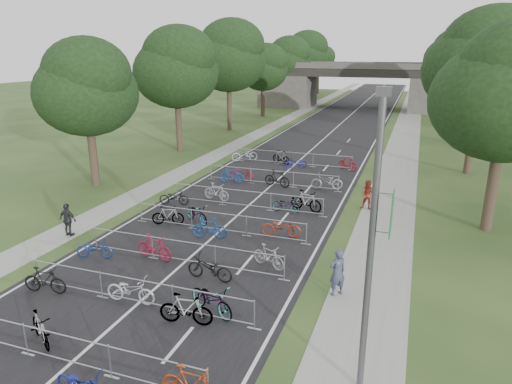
% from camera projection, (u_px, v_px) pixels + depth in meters
% --- Properties ---
extents(ground, '(200.00, 200.00, 0.00)m').
position_uv_depth(ground, '(68.00, 366.00, 13.58)').
color(ground, '#27431D').
rests_on(ground, ground).
extents(road, '(11.00, 140.00, 0.01)m').
position_uv_depth(road, '(342.00, 122.00, 58.54)').
color(road, black).
rests_on(road, ground).
extents(sidewalk_right, '(3.00, 140.00, 0.01)m').
position_uv_depth(sidewalk_right, '(408.00, 126.00, 55.99)').
color(sidewalk_right, gray).
rests_on(sidewalk_right, ground).
extents(sidewalk_left, '(2.00, 140.00, 0.01)m').
position_uv_depth(sidewalk_left, '(286.00, 119.00, 60.93)').
color(sidewalk_left, gray).
rests_on(sidewalk_left, ground).
extents(lane_markings, '(0.12, 140.00, 0.00)m').
position_uv_depth(lane_markings, '(342.00, 122.00, 58.54)').
color(lane_markings, silver).
rests_on(lane_markings, ground).
extents(overpass_bridge, '(31.00, 8.00, 7.05)m').
position_uv_depth(overpass_bridge, '(359.00, 86.00, 70.97)').
color(overpass_bridge, '#45423E').
rests_on(overpass_bridge, ground).
extents(lamppost, '(0.61, 0.65, 8.21)m').
position_uv_depth(lamppost, '(372.00, 246.00, 11.44)').
color(lamppost, '#4C4C51').
rests_on(lamppost, ground).
extents(tree_left_0, '(6.72, 6.72, 10.25)m').
position_uv_depth(tree_left_0, '(87.00, 90.00, 29.59)').
color(tree_left_0, '#33261C').
rests_on(tree_left_0, ground).
extents(tree_right_0, '(7.17, 7.17, 10.93)m').
position_uv_depth(tree_right_0, '(510.00, 95.00, 21.65)').
color(tree_right_0, '#33261C').
rests_on(tree_right_0, ground).
extents(tree_left_1, '(7.56, 7.56, 11.53)m').
position_uv_depth(tree_left_1, '(177.00, 69.00, 40.13)').
color(tree_left_1, '#33261C').
rests_on(tree_left_1, ground).
extents(tree_right_1, '(8.18, 8.18, 12.47)m').
position_uv_depth(tree_right_1, '(484.00, 66.00, 32.15)').
color(tree_right_1, '#33261C').
rests_on(tree_right_1, ground).
extents(tree_left_2, '(8.40, 8.40, 12.81)m').
position_uv_depth(tree_left_2, '(229.00, 57.00, 50.68)').
color(tree_left_2, '#33261C').
rests_on(tree_left_2, ground).
extents(tree_right_2, '(6.16, 6.16, 9.39)m').
position_uv_depth(tree_right_2, '(466.00, 83.00, 43.52)').
color(tree_right_2, '#33261C').
rests_on(tree_right_2, ground).
extents(tree_left_3, '(6.72, 6.72, 10.25)m').
position_uv_depth(tree_left_3, '(263.00, 68.00, 61.96)').
color(tree_left_3, '#33261C').
rests_on(tree_left_3, ground).
extents(tree_right_3, '(7.17, 7.17, 10.93)m').
position_uv_depth(tree_right_3, '(459.00, 67.00, 54.02)').
color(tree_right_3, '#33261C').
rests_on(tree_right_3, ground).
extents(tree_left_4, '(7.56, 7.56, 11.53)m').
position_uv_depth(tree_left_4, '(288.00, 60.00, 72.50)').
color(tree_left_4, '#33261C').
rests_on(tree_left_4, ground).
extents(tree_right_4, '(8.18, 8.18, 12.47)m').
position_uv_depth(tree_right_4, '(454.00, 57.00, 64.51)').
color(tree_right_4, '#33261C').
rests_on(tree_right_4, ground).
extents(tree_left_5, '(8.40, 8.40, 12.81)m').
position_uv_depth(tree_left_5, '(305.00, 54.00, 83.05)').
color(tree_left_5, '#33261C').
rests_on(tree_left_5, ground).
extents(tree_right_5, '(6.16, 6.16, 9.39)m').
position_uv_depth(tree_right_5, '(449.00, 68.00, 75.89)').
color(tree_right_5, '#33261C').
rests_on(tree_right_5, ground).
extents(tree_left_6, '(6.72, 6.72, 10.25)m').
position_uv_depth(tree_left_6, '(319.00, 62.00, 94.33)').
color(tree_left_6, '#33261C').
rests_on(tree_left_6, ground).
extents(tree_right_6, '(7.17, 7.17, 10.93)m').
position_uv_depth(tree_right_6, '(446.00, 60.00, 86.39)').
color(tree_right_6, '#33261C').
rests_on(tree_right_6, ground).
extents(barrier_row_0, '(9.70, 0.08, 1.10)m').
position_uv_depth(barrier_row_0, '(66.00, 350.00, 13.42)').
color(barrier_row_0, '#A2A5AA').
rests_on(barrier_row_0, ground).
extents(barrier_row_1, '(9.70, 0.08, 1.10)m').
position_uv_depth(barrier_row_1, '(136.00, 292.00, 16.66)').
color(barrier_row_1, '#A2A5AA').
rests_on(barrier_row_1, ground).
extents(barrier_row_2, '(9.70, 0.08, 1.10)m').
position_uv_depth(barrier_row_2, '(183.00, 252.00, 19.89)').
color(barrier_row_2, '#A2A5AA').
rests_on(barrier_row_2, ground).
extents(barrier_row_3, '(9.70, 0.08, 1.10)m').
position_uv_depth(barrier_row_3, '(218.00, 222.00, 23.31)').
color(barrier_row_3, '#A2A5AA').
rests_on(barrier_row_3, ground).
extents(barrier_row_4, '(9.70, 0.08, 1.10)m').
position_uv_depth(barrier_row_4, '(246.00, 199.00, 26.91)').
color(barrier_row_4, '#A2A5AA').
rests_on(barrier_row_4, ground).
extents(barrier_row_5, '(9.70, 0.08, 1.10)m').
position_uv_depth(barrier_row_5, '(272.00, 178.00, 31.40)').
color(barrier_row_5, '#A2A5AA').
rests_on(barrier_row_5, ground).
extents(barrier_row_6, '(9.70, 0.08, 1.10)m').
position_uv_depth(barrier_row_6, '(294.00, 159.00, 36.80)').
color(barrier_row_6, '#A2A5AA').
rests_on(barrier_row_6, ground).
extents(bike_1, '(1.74, 1.31, 1.04)m').
position_uv_depth(bike_1, '(40.00, 329.00, 14.48)').
color(bike_1, '#A2A5AA').
rests_on(bike_1, ground).
extents(bike_4, '(1.84, 0.76, 1.07)m').
position_uv_depth(bike_4, '(45.00, 280.00, 17.48)').
color(bike_4, black).
rests_on(bike_4, ground).
extents(bike_5, '(2.01, 0.80, 1.03)m').
position_uv_depth(bike_5, '(131.00, 290.00, 16.81)').
color(bike_5, '#B8B9C1').
rests_on(bike_5, ground).
extents(bike_6, '(1.97, 0.81, 1.15)m').
position_uv_depth(bike_6, '(186.00, 309.00, 15.47)').
color(bike_6, '#A2A5AA').
rests_on(bike_6, ground).
extents(bike_7, '(2.22, 1.52, 1.11)m').
position_uv_depth(bike_7, '(212.00, 299.00, 16.13)').
color(bike_7, '#A2A5AA').
rests_on(bike_7, ground).
extents(bike_8, '(1.78, 0.96, 0.89)m').
position_uv_depth(bike_8, '(94.00, 249.00, 20.48)').
color(bike_8, navy).
rests_on(bike_8, ground).
extents(bike_9, '(1.98, 0.85, 1.15)m').
position_uv_depth(bike_9, '(154.00, 247.00, 20.29)').
color(bike_9, maroon).
rests_on(bike_9, ground).
extents(bike_10, '(2.03, 0.79, 1.05)m').
position_uv_depth(bike_10, '(210.00, 268.00, 18.47)').
color(bike_10, black).
rests_on(bike_10, ground).
extents(bike_11, '(1.75, 1.10, 1.02)m').
position_uv_depth(bike_11, '(268.00, 257.00, 19.55)').
color(bike_11, gray).
rests_on(bike_11, ground).
extents(bike_12, '(1.79, 1.04, 1.04)m').
position_uv_depth(bike_12, '(168.00, 216.00, 24.34)').
color(bike_12, '#A2A5AA').
rests_on(bike_12, ground).
extents(bike_13, '(2.05, 1.63, 1.04)m').
position_uv_depth(bike_13, '(197.00, 214.00, 24.62)').
color(bike_13, '#A2A5AA').
rests_on(bike_13, ground).
extents(bike_14, '(1.84, 0.84, 1.07)m').
position_uv_depth(bike_14, '(209.00, 228.00, 22.60)').
color(bike_14, navy).
rests_on(bike_14, ground).
extents(bike_15, '(2.07, 1.00, 1.04)m').
position_uv_depth(bike_15, '(281.00, 227.00, 22.75)').
color(bike_15, maroon).
rests_on(bike_15, ground).
extents(bike_16, '(1.90, 1.00, 0.95)m').
position_uv_depth(bike_16, '(174.00, 197.00, 27.46)').
color(bike_16, black).
rests_on(bike_16, ground).
extents(bike_17, '(1.89, 0.85, 1.10)m').
position_uv_depth(bike_17, '(216.00, 192.00, 28.26)').
color(bike_17, '#939299').
rests_on(bike_17, ground).
extents(bike_18, '(1.69, 0.67, 0.87)m').
position_uv_depth(bike_18, '(286.00, 205.00, 26.26)').
color(bike_18, '#A2A5AA').
rests_on(bike_18, ground).
extents(bike_19, '(2.11, 1.12, 1.22)m').
position_uv_depth(bike_19, '(306.00, 201.00, 26.37)').
color(bike_19, '#A2A5AA').
rests_on(bike_19, ground).
extents(bike_20, '(1.78, 0.68, 1.04)m').
position_uv_depth(bike_20, '(232.00, 175.00, 32.05)').
color(bike_20, navy).
rests_on(bike_20, ground).
extents(bike_21, '(2.18, 1.17, 1.09)m').
position_uv_depth(bike_21, '(242.00, 173.00, 32.57)').
color(bike_21, maroon).
rests_on(bike_21, ground).
extents(bike_22, '(2.01, 0.96, 1.17)m').
position_uv_depth(bike_22, '(277.00, 178.00, 31.07)').
color(bike_22, black).
rests_on(bike_22, ground).
extents(bike_23, '(2.19, 1.20, 1.09)m').
position_uv_depth(bike_23, '(327.00, 181.00, 30.50)').
color(bike_23, gray).
rests_on(bike_23, ground).
extents(bike_24, '(2.25, 1.77, 1.14)m').
position_uv_depth(bike_24, '(245.00, 154.00, 38.20)').
color(bike_24, '#A5A5AD').
rests_on(bike_24, ground).
extents(bike_25, '(1.87, 1.27, 1.10)m').
position_uv_depth(bike_25, '(281.00, 157.00, 37.28)').
color(bike_25, '#A2A5AA').
rests_on(bike_25, ground).
extents(bike_26, '(1.79, 1.42, 0.91)m').
position_uv_depth(bike_26, '(296.00, 163.00, 35.83)').
color(bike_26, navy).
rests_on(bike_26, ground).
extents(bike_27, '(1.78, 1.32, 1.06)m').
position_uv_depth(bike_27, '(348.00, 163.00, 35.38)').
color(bike_27, maroon).
rests_on(bike_27, ground).
extents(pedestrian_a, '(0.82, 0.80, 1.90)m').
position_uv_depth(pedestrian_a, '(337.00, 272.00, 17.23)').
color(pedestrian_a, '#353A50').
rests_on(pedestrian_a, ground).
extents(pedestrian_b, '(0.93, 0.77, 1.76)m').
position_uv_depth(pedestrian_b, '(368.00, 195.00, 26.53)').
color(pedestrian_b, maroon).
rests_on(pedestrian_b, ground).
extents(pedestrian_c, '(1.02, 0.47, 1.71)m').
position_uv_depth(pedestrian_c, '(68.00, 220.00, 22.78)').
color(pedestrian_c, black).
rests_on(pedestrian_c, ground).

